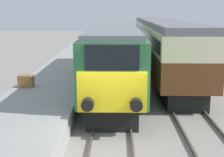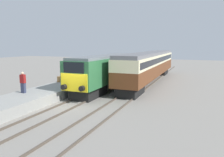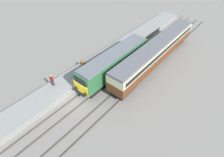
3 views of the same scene
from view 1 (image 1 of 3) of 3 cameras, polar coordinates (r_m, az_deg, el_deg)
The scene contains 7 objects.
ground_plane at distance 10.87m, azimuth -0.09°, elevation -12.52°, with size 120.00×120.00×0.00m, color gray.
platform_left at distance 18.67m, azimuth -9.72°, elevation -0.68°, with size 3.50×50.00×0.82m.
rails_near_track at distance 15.53m, azimuth 0.32°, elevation -4.48°, with size 1.51×60.00×0.14m.
rails_far_track at distance 15.85m, azimuth 12.74°, elevation -4.45°, with size 1.50×60.00×0.14m.
locomotive at distance 17.47m, azimuth 0.45°, elevation 4.13°, with size 2.70×13.70×3.70m.
passenger_carriage at distance 23.74m, azimuth 8.94°, elevation 6.90°, with size 2.75×20.73×3.86m.
luggage_crate at distance 16.11m, azimuth -15.43°, elevation -0.44°, with size 0.70×0.56×0.60m.
Camera 1 is at (0.22, -9.86, 4.58)m, focal length 50.00 mm.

